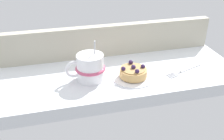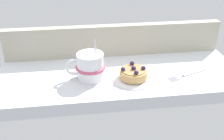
% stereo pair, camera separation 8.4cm
% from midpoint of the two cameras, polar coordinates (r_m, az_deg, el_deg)
% --- Properties ---
extents(ground_plane, '(0.83, 0.32, 0.04)m').
position_cam_midpoint_polar(ground_plane, '(0.90, -1.18, -1.68)').
color(ground_plane, silver).
extents(window_rail_back, '(0.81, 0.03, 0.12)m').
position_cam_midpoint_polar(window_rail_back, '(0.99, -3.12, 6.45)').
color(window_rail_back, '#B2AD99').
rests_on(window_rail_back, ground_plane).
extents(dessert_plate, '(0.14, 0.14, 0.01)m').
position_cam_midpoint_polar(dessert_plate, '(0.86, 1.82, -1.60)').
color(dessert_plate, white).
rests_on(dessert_plate, ground_plane).
extents(raspberry_tart, '(0.09, 0.09, 0.04)m').
position_cam_midpoint_polar(raspberry_tart, '(0.85, 1.84, -0.48)').
color(raspberry_tart, tan).
rests_on(raspberry_tart, dessert_plate).
extents(coffee_mug, '(0.13, 0.10, 0.13)m').
position_cam_midpoint_polar(coffee_mug, '(0.84, -7.77, 0.45)').
color(coffee_mug, white).
rests_on(coffee_mug, ground_plane).
extents(dessert_fork, '(0.15, 0.07, 0.01)m').
position_cam_midpoint_polar(dessert_fork, '(0.92, 13.03, -0.13)').
color(dessert_fork, '#B7B7BC').
rests_on(dessert_fork, ground_plane).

